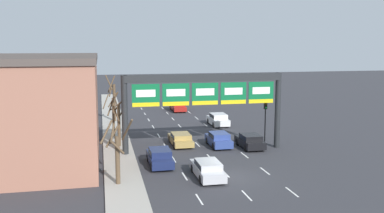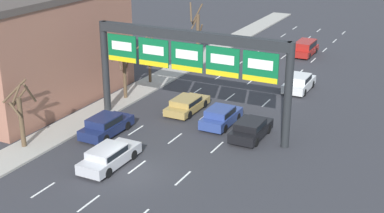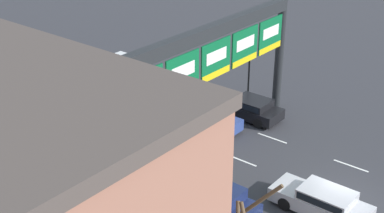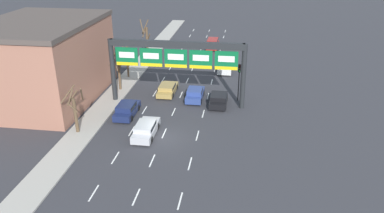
{
  "view_description": "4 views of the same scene",
  "coord_description": "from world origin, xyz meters",
  "px_view_note": "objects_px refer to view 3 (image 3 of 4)",
  "views": [
    {
      "loc": [
        -9.44,
        -30.31,
        10.26
      ],
      "look_at": [
        -1.17,
        8.2,
        4.35
      ],
      "focal_mm": 40.0,
      "sensor_mm": 36.0,
      "label": 1
    },
    {
      "loc": [
        16.94,
        -24.52,
        15.5
      ],
      "look_at": [
        0.34,
        8.0,
        1.83
      ],
      "focal_mm": 50.0,
      "sensor_mm": 36.0,
      "label": 2
    },
    {
      "loc": [
        -21.63,
        -8.01,
        15.43
      ],
      "look_at": [
        -0.77,
        8.9,
        2.74
      ],
      "focal_mm": 50.0,
      "sensor_mm": 36.0,
      "label": 3
    },
    {
      "loc": [
        7.25,
        -30.69,
        17.52
      ],
      "look_at": [
        2.5,
        2.86,
        2.22
      ],
      "focal_mm": 35.0,
      "sensor_mm": 36.0,
      "label": 4
    }
  ],
  "objects_px": {
    "traffic_light_near_gantry": "(250,57)",
    "car_silver": "(322,201)",
    "sign_gantry": "(212,57)",
    "car_gold": "(153,134)",
    "car_white": "(122,65)",
    "tree_bare_furthest": "(60,142)",
    "car_black": "(250,108)",
    "car_blue": "(209,118)",
    "car_navy": "(214,198)"
  },
  "relations": [
    {
      "from": "traffic_light_near_gantry",
      "to": "car_silver",
      "type": "bearing_deg",
      "value": -131.0
    },
    {
      "from": "sign_gantry",
      "to": "car_gold",
      "type": "xyz_separation_m",
      "value": [
        -1.72,
        2.94,
        -4.92
      ]
    },
    {
      "from": "car_white",
      "to": "tree_bare_furthest",
      "type": "distance_m",
      "value": 15.56
    },
    {
      "from": "car_silver",
      "to": "traffic_light_near_gantry",
      "type": "distance_m",
      "value": 13.29
    },
    {
      "from": "sign_gantry",
      "to": "car_gold",
      "type": "bearing_deg",
      "value": 120.27
    },
    {
      "from": "car_black",
      "to": "traffic_light_near_gantry",
      "type": "height_order",
      "value": "traffic_light_near_gantry"
    },
    {
      "from": "car_silver",
      "to": "tree_bare_furthest",
      "type": "distance_m",
      "value": 12.94
    },
    {
      "from": "car_black",
      "to": "car_blue",
      "type": "bearing_deg",
      "value": 157.73
    },
    {
      "from": "tree_bare_furthest",
      "to": "car_gold",
      "type": "bearing_deg",
      "value": -3.56
    },
    {
      "from": "car_gold",
      "to": "car_black",
      "type": "bearing_deg",
      "value": -21.43
    },
    {
      "from": "car_gold",
      "to": "car_white",
      "type": "bearing_deg",
      "value": 54.91
    },
    {
      "from": "car_blue",
      "to": "car_navy",
      "type": "height_order",
      "value": "car_navy"
    },
    {
      "from": "traffic_light_near_gantry",
      "to": "car_blue",
      "type": "bearing_deg",
      "value": -175.27
    },
    {
      "from": "car_blue",
      "to": "traffic_light_near_gantry",
      "type": "height_order",
      "value": "traffic_light_near_gantry"
    },
    {
      "from": "car_white",
      "to": "traffic_light_near_gantry",
      "type": "relative_size",
      "value": 0.99
    },
    {
      "from": "car_white",
      "to": "sign_gantry",
      "type": "bearing_deg",
      "value": -111.42
    },
    {
      "from": "sign_gantry",
      "to": "car_navy",
      "type": "xyz_separation_m",
      "value": [
        -4.77,
        -3.83,
        -4.82
      ]
    },
    {
      "from": "sign_gantry",
      "to": "traffic_light_near_gantry",
      "type": "xyz_separation_m",
      "value": [
        6.92,
        1.99,
        -2.41
      ]
    },
    {
      "from": "car_navy",
      "to": "traffic_light_near_gantry",
      "type": "bearing_deg",
      "value": 26.48
    },
    {
      "from": "sign_gantry",
      "to": "car_black",
      "type": "xyz_separation_m",
      "value": [
        4.75,
        0.4,
        -4.86
      ]
    },
    {
      "from": "car_silver",
      "to": "car_gold",
      "type": "relative_size",
      "value": 1.02
    },
    {
      "from": "sign_gantry",
      "to": "tree_bare_furthest",
      "type": "distance_m",
      "value": 9.05
    },
    {
      "from": "car_gold",
      "to": "traffic_light_near_gantry",
      "type": "distance_m",
      "value": 9.05
    },
    {
      "from": "car_silver",
      "to": "car_navy",
      "type": "xyz_separation_m",
      "value": [
        -3.13,
        4.03,
        0.05
      ]
    },
    {
      "from": "sign_gantry",
      "to": "car_blue",
      "type": "relative_size",
      "value": 3.66
    },
    {
      "from": "car_black",
      "to": "traffic_light_near_gantry",
      "type": "relative_size",
      "value": 0.95
    },
    {
      "from": "car_navy",
      "to": "car_silver",
      "type": "bearing_deg",
      "value": -52.2
    },
    {
      "from": "tree_bare_furthest",
      "to": "car_white",
      "type": "bearing_deg",
      "value": 35.02
    },
    {
      "from": "car_white",
      "to": "car_black",
      "type": "relative_size",
      "value": 1.04
    },
    {
      "from": "sign_gantry",
      "to": "car_navy",
      "type": "distance_m",
      "value": 7.79
    },
    {
      "from": "traffic_light_near_gantry",
      "to": "car_gold",
      "type": "bearing_deg",
      "value": 173.74
    },
    {
      "from": "car_gold",
      "to": "traffic_light_near_gantry",
      "type": "relative_size",
      "value": 1.04
    },
    {
      "from": "car_white",
      "to": "car_gold",
      "type": "relative_size",
      "value": 0.95
    },
    {
      "from": "car_navy",
      "to": "car_gold",
      "type": "height_order",
      "value": "car_navy"
    },
    {
      "from": "sign_gantry",
      "to": "tree_bare_furthest",
      "type": "bearing_deg",
      "value": 157.12
    },
    {
      "from": "car_gold",
      "to": "traffic_light_near_gantry",
      "type": "xyz_separation_m",
      "value": [
        8.64,
        -0.95,
        2.52
      ]
    },
    {
      "from": "car_blue",
      "to": "tree_bare_furthest",
      "type": "xyz_separation_m",
      "value": [
        -9.76,
        1.75,
        1.85
      ]
    },
    {
      "from": "sign_gantry",
      "to": "car_silver",
      "type": "bearing_deg",
      "value": -101.81
    },
    {
      "from": "car_silver",
      "to": "car_white",
      "type": "bearing_deg",
      "value": 72.23
    },
    {
      "from": "car_silver",
      "to": "car_black",
      "type": "xyz_separation_m",
      "value": [
        6.4,
        8.26,
        0.0
      ]
    },
    {
      "from": "sign_gantry",
      "to": "car_black",
      "type": "distance_m",
      "value": 6.81
    },
    {
      "from": "car_white",
      "to": "tree_bare_furthest",
      "type": "height_order",
      "value": "tree_bare_furthest"
    },
    {
      "from": "traffic_light_near_gantry",
      "to": "car_black",
      "type": "bearing_deg",
      "value": -143.79
    },
    {
      "from": "sign_gantry",
      "to": "car_silver",
      "type": "distance_m",
      "value": 9.39
    },
    {
      "from": "car_silver",
      "to": "car_white",
      "type": "xyz_separation_m",
      "value": [
        6.43,
        20.05,
        0.07
      ]
    },
    {
      "from": "car_blue",
      "to": "car_gold",
      "type": "relative_size",
      "value": 0.91
    },
    {
      "from": "traffic_light_near_gantry",
      "to": "tree_bare_furthest",
      "type": "height_order",
      "value": "tree_bare_furthest"
    },
    {
      "from": "car_blue",
      "to": "traffic_light_near_gantry",
      "type": "bearing_deg",
      "value": 4.73
    },
    {
      "from": "sign_gantry",
      "to": "car_blue",
      "type": "height_order",
      "value": "sign_gantry"
    },
    {
      "from": "sign_gantry",
      "to": "car_blue",
      "type": "distance_m",
      "value": 5.42
    }
  ]
}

